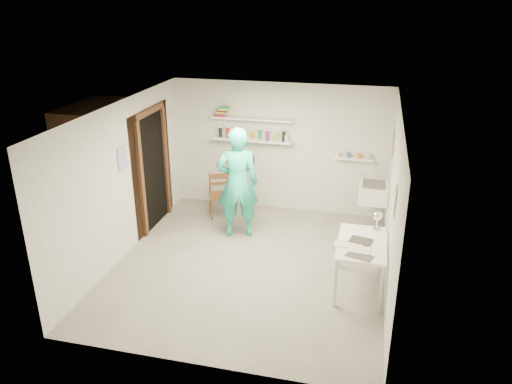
% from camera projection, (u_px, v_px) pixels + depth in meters
% --- Properties ---
extents(floor, '(4.00, 4.50, 0.02)m').
position_uv_depth(floor, '(250.00, 266.00, 7.63)').
color(floor, slate).
rests_on(floor, ground).
extents(ceiling, '(4.00, 4.50, 0.02)m').
position_uv_depth(ceiling, '(249.00, 109.00, 6.71)').
color(ceiling, silver).
rests_on(ceiling, wall_back).
extents(wall_back, '(4.00, 0.02, 2.40)m').
position_uv_depth(wall_back, '(280.00, 148.00, 9.20)').
color(wall_back, silver).
rests_on(wall_back, ground).
extents(wall_front, '(4.00, 0.02, 2.40)m').
position_uv_depth(wall_front, '(196.00, 273.00, 5.13)').
color(wall_front, silver).
rests_on(wall_front, ground).
extents(wall_left, '(0.02, 4.50, 2.40)m').
position_uv_depth(wall_left, '(122.00, 181.00, 7.61)').
color(wall_left, silver).
rests_on(wall_left, ground).
extents(wall_right, '(0.02, 4.50, 2.40)m').
position_uv_depth(wall_right, '(394.00, 206.00, 6.73)').
color(wall_right, silver).
rests_on(wall_right, ground).
extents(doorway_recess, '(0.02, 0.90, 2.00)m').
position_uv_depth(doorway_recess, '(153.00, 171.00, 8.62)').
color(doorway_recess, black).
rests_on(doorway_recess, wall_left).
extents(corridor_box, '(1.40, 1.50, 2.10)m').
position_uv_depth(corridor_box, '(115.00, 165.00, 8.76)').
color(corridor_box, brown).
rests_on(corridor_box, ground).
extents(door_lintel, '(0.06, 1.05, 0.10)m').
position_uv_depth(door_lintel, '(149.00, 111.00, 8.22)').
color(door_lintel, brown).
rests_on(door_lintel, wall_left).
extents(door_jamb_near, '(0.06, 0.10, 2.00)m').
position_uv_depth(door_jamb_near, '(141.00, 181.00, 8.17)').
color(door_jamb_near, brown).
rests_on(door_jamb_near, ground).
extents(door_jamb_far, '(0.06, 0.10, 2.00)m').
position_uv_depth(door_jamb_far, '(166.00, 162.00, 9.07)').
color(door_jamb_far, brown).
rests_on(door_jamb_far, ground).
extents(shelf_lower, '(1.50, 0.22, 0.03)m').
position_uv_depth(shelf_lower, '(252.00, 140.00, 9.14)').
color(shelf_lower, white).
rests_on(shelf_lower, wall_back).
extents(shelf_upper, '(1.50, 0.22, 0.03)m').
position_uv_depth(shelf_upper, '(252.00, 119.00, 8.99)').
color(shelf_upper, white).
rests_on(shelf_upper, wall_back).
extents(ledge_shelf, '(0.70, 0.14, 0.03)m').
position_uv_depth(ledge_shelf, '(353.00, 159.00, 8.86)').
color(ledge_shelf, white).
rests_on(ledge_shelf, wall_back).
extents(poster_left, '(0.01, 0.28, 0.36)m').
position_uv_depth(poster_left, '(123.00, 158.00, 7.51)').
color(poster_left, '#334C7F').
rests_on(poster_left, wall_left).
extents(poster_right_a, '(0.01, 0.34, 0.42)m').
position_uv_depth(poster_right_a, '(393.00, 144.00, 8.23)').
color(poster_right_a, '#995933').
rests_on(poster_right_a, wall_right).
extents(poster_right_b, '(0.01, 0.30, 0.38)m').
position_uv_depth(poster_right_b, '(395.00, 201.00, 6.13)').
color(poster_right_b, '#3F724C').
rests_on(poster_right_b, wall_right).
extents(belfast_sink, '(0.48, 0.60, 0.30)m').
position_uv_depth(belfast_sink, '(373.00, 192.00, 8.51)').
color(belfast_sink, white).
rests_on(belfast_sink, wall_right).
extents(man, '(0.79, 0.63, 1.90)m').
position_uv_depth(man, '(238.00, 183.00, 8.22)').
color(man, '#25BA9F').
rests_on(man, ground).
extents(wall_clock, '(0.34, 0.13, 0.34)m').
position_uv_depth(wall_clock, '(244.00, 161.00, 8.28)').
color(wall_clock, beige).
rests_on(wall_clock, man).
extents(wooden_chair, '(0.49, 0.48, 0.82)m').
position_uv_depth(wooden_chair, '(220.00, 196.00, 9.12)').
color(wooden_chair, brown).
rests_on(wooden_chair, ground).
extents(work_table, '(0.65, 1.09, 0.73)m').
position_uv_depth(work_table, '(360.00, 266.00, 6.90)').
color(work_table, white).
rests_on(work_table, ground).
extents(desk_lamp, '(0.14, 0.14, 0.14)m').
position_uv_depth(desk_lamp, '(378.00, 216.00, 7.03)').
color(desk_lamp, silver).
rests_on(desk_lamp, work_table).
extents(spray_cans, '(1.31, 0.06, 0.17)m').
position_uv_depth(spray_cans, '(252.00, 135.00, 9.10)').
color(spray_cans, black).
rests_on(spray_cans, shelf_lower).
extents(book_stack, '(0.28, 0.14, 0.17)m').
position_uv_depth(book_stack, '(222.00, 111.00, 9.07)').
color(book_stack, red).
rests_on(book_stack, shelf_upper).
extents(ledge_pots, '(0.48, 0.07, 0.09)m').
position_uv_depth(ledge_pots, '(353.00, 155.00, 8.84)').
color(ledge_pots, silver).
rests_on(ledge_pots, ledge_shelf).
extents(papers, '(0.30, 0.22, 0.02)m').
position_uv_depth(papers, '(362.00, 242.00, 6.76)').
color(papers, silver).
rests_on(papers, work_table).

